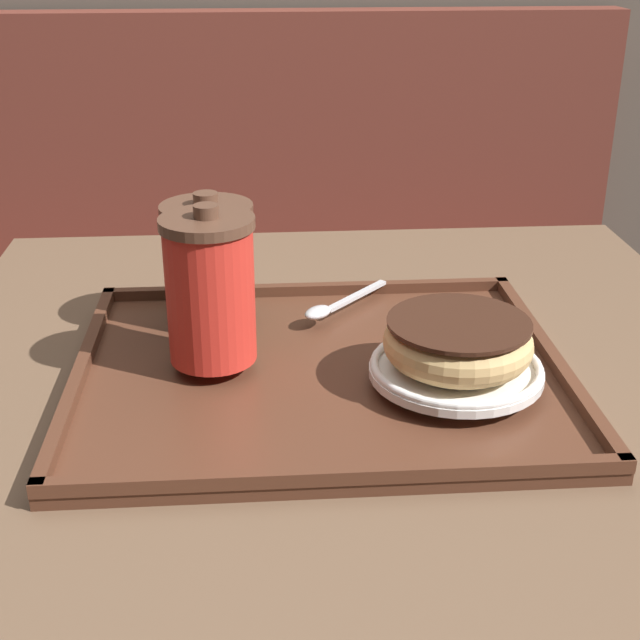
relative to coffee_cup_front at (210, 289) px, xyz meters
name	(u,v)px	position (x,y,z in m)	size (l,w,h in m)	color
booth_bench	(198,370)	(-0.09, 0.86, -0.53)	(1.70, 0.44, 1.00)	brown
cafe_table	(345,533)	(0.13, -0.01, -0.28)	(0.84, 0.89, 0.75)	brown
serving_tray	(320,374)	(0.10, -0.01, -0.09)	(0.46, 0.39, 0.02)	#512D1E
coffee_cup_front	(210,289)	(0.00, 0.00, 0.00)	(0.09, 0.09, 0.15)	red
coffee_cup_rear	(209,258)	(-0.01, 0.11, -0.01)	(0.10, 0.10, 0.13)	#235638
plate_with_chocolate_donut	(456,368)	(0.22, -0.05, -0.06)	(0.16, 0.16, 0.01)	white
donut_chocolate_glazed	(458,341)	(0.22, -0.05, -0.04)	(0.14, 0.14, 0.04)	#DBB270
spoon	(329,308)	(0.12, 0.10, -0.07)	(0.10, 0.11, 0.01)	silver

